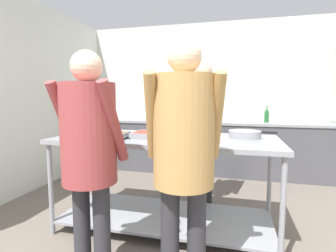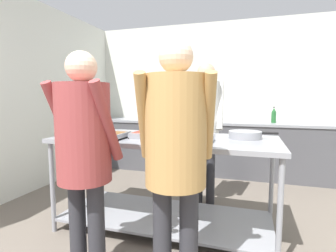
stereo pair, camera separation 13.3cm
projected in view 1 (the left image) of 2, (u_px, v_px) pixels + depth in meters
The scene contains 13 objects.
wall_rear at pixel (202, 97), 4.88m from camera, with size 4.39×0.06×2.65m.
wall_left at pixel (15, 96), 3.39m from camera, with size 0.06×4.34×2.65m.
back_counter at pixel (199, 146), 4.62m from camera, with size 4.23×0.65×0.90m.
serving_counter at pixel (165, 167), 2.58m from camera, with size 2.13×0.89×0.92m.
plate_stack at pixel (94, 129), 2.88m from camera, with size 0.22×0.22×0.07m.
serving_tray_greens at pixel (106, 136), 2.45m from camera, with size 0.38×0.33×0.05m.
serving_tray_vegetables at pixel (153, 135), 2.52m from camera, with size 0.37×0.31×0.05m.
serving_tray_roast at pixel (193, 139), 2.29m from camera, with size 0.38×0.26×0.05m.
sauce_pan at pixel (245, 134), 2.51m from camera, with size 0.44×0.30×0.07m.
guest_serving_left at pixel (89, 145), 1.76m from camera, with size 0.48×0.37×1.62m.
guest_serving_right at pixel (184, 144), 1.64m from camera, with size 0.53×0.41×1.66m.
cook_behind_counter at pixel (203, 118), 3.15m from camera, with size 0.44×0.35×1.71m.
water_bottle at pixel (267, 115), 4.28m from camera, with size 0.07×0.07×0.26m.
Camera 1 is at (0.61, -0.69, 1.31)m, focal length 28.00 mm.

